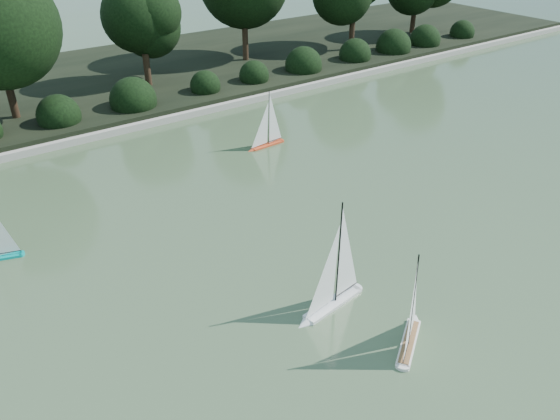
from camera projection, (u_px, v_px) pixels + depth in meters
name	position (u px, v px, depth m)	size (l,w,h in m)	color
ground	(397.00, 298.00, 8.51)	(80.00, 80.00, 0.00)	#2F4227
pond_coping	(153.00, 121.00, 14.75)	(40.00, 0.35, 0.18)	gray
far_bank	(100.00, 83.00, 17.51)	(40.00, 8.00, 0.30)	black
tree_line	(146.00, 4.00, 15.78)	(26.31, 3.93, 4.39)	black
shrub_hedge	(138.00, 100.00, 15.20)	(29.10, 1.10, 1.10)	black
sailboat_white_a	(329.00, 292.00, 8.17)	(1.40, 0.41, 1.90)	silver
sailboat_white_b	(412.00, 326.00, 7.60)	(1.09, 0.79, 1.65)	silver
sailboat_orange	(265.00, 138.00, 13.42)	(1.11, 0.23, 1.51)	#D1421E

